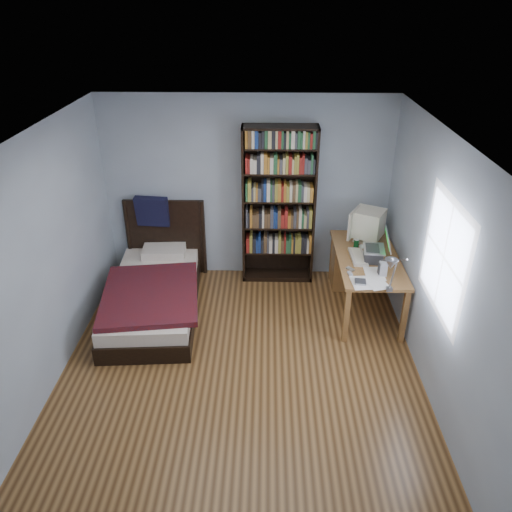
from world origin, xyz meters
name	(u,v)px	position (x,y,z in m)	size (l,w,h in m)	color
room	(242,266)	(0.03, 0.00, 1.25)	(4.20, 4.24, 2.50)	#4B2E16
desk	(360,263)	(1.50, 1.62, 0.41)	(0.75, 1.52, 0.73)	brown
crt_monitor	(367,224)	(1.54, 1.63, 0.98)	(0.52, 0.48, 0.44)	beige
laptop	(375,252)	(1.56, 1.11, 0.84)	(0.35, 0.35, 0.40)	#2D2D30
desk_lamp	(391,267)	(1.47, 0.04, 1.24)	(0.24, 0.53, 0.63)	#99999E
keyboard	(358,257)	(1.38, 1.16, 0.75)	(0.17, 0.45, 0.03)	#BEB29E
speaker	(383,269)	(1.59, 0.75, 0.81)	(0.08, 0.08, 0.17)	gray
soda_can	(356,244)	(1.39, 1.43, 0.79)	(0.06, 0.06, 0.12)	#073711
mouse	(361,246)	(1.47, 1.44, 0.75)	(0.06, 0.11, 0.04)	silver
phone_silver	(350,269)	(1.24, 0.87, 0.74)	(0.05, 0.10, 0.02)	#B1B1B5
phone_grey	(350,273)	(1.22, 0.77, 0.74)	(0.04, 0.09, 0.02)	gray
external_drive	(360,282)	(1.31, 0.57, 0.74)	(0.12, 0.12, 0.03)	gray
bookshelf	(279,207)	(0.42, 1.94, 1.07)	(0.96, 0.30, 2.14)	black
bed	(155,290)	(-1.14, 1.13, 0.25)	(1.28, 2.16, 1.16)	black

